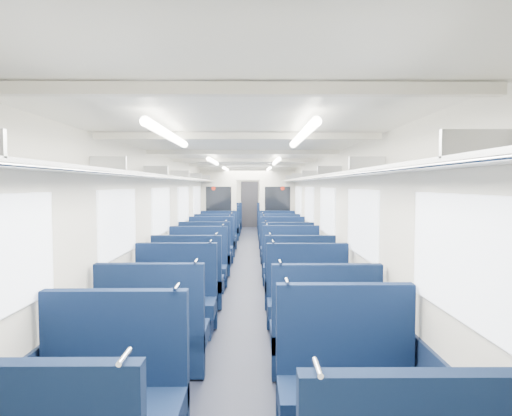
{
  "coord_description": "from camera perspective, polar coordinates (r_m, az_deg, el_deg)",
  "views": [
    {
      "loc": [
        0.14,
        -10.11,
        1.85
      ],
      "look_at": [
        0.23,
        1.52,
        1.23
      ],
      "focal_mm": 30.47,
      "sensor_mm": 36.0,
      "label": 1
    }
  ],
  "objects": [
    {
      "name": "wall_right",
      "position": [
        10.21,
        6.67,
        -0.77
      ],
      "size": [
        0.02,
        18.0,
        2.35
      ],
      "primitive_type": "cube",
      "color": "beige",
      "rests_on": "floor"
    },
    {
      "name": "seat_9",
      "position": [
        6.64,
        5.64,
        -10.01
      ],
      "size": [
        1.03,
        0.57,
        1.15
      ],
      "color": "#0C1B3B",
      "rests_on": "floor"
    },
    {
      "name": "luggage_rack_right",
      "position": [
        10.16,
        5.65,
        3.73
      ],
      "size": [
        0.36,
        17.4,
        0.18
      ],
      "color": "#B2B5BA",
      "rests_on": "wall_right"
    },
    {
      "name": "seat_3",
      "position": [
        3.47,
        12.01,
        -22.61
      ],
      "size": [
        1.03,
        0.57,
        1.15
      ],
      "color": "#0C1B3B",
      "rests_on": "floor"
    },
    {
      "name": "seat_17",
      "position": [
        11.23,
        3.11,
        -4.62
      ],
      "size": [
        1.03,
        0.57,
        1.15
      ],
      "color": "#0C1B3B",
      "rests_on": "floor"
    },
    {
      "name": "seat_16",
      "position": [
        11.23,
        -5.39,
        -4.63
      ],
      "size": [
        1.03,
        0.57,
        1.15
      ],
      "color": "#0C1B3B",
      "rests_on": "floor"
    },
    {
      "name": "seat_12",
      "position": [
        8.97,
        -6.67,
        -6.59
      ],
      "size": [
        1.03,
        0.57,
        1.15
      ],
      "color": "#0C1B3B",
      "rests_on": "floor"
    },
    {
      "name": "seat_10",
      "position": [
        7.77,
        -7.67,
        -8.1
      ],
      "size": [
        1.03,
        0.57,
        1.15
      ],
      "color": "#0C1B3B",
      "rests_on": "floor"
    },
    {
      "name": "seat_25",
      "position": [
        16.53,
        1.97,
        -2.15
      ],
      "size": [
        1.03,
        0.57,
        1.15
      ],
      "color": "#0C1B3B",
      "rests_on": "floor"
    },
    {
      "name": "seat_14",
      "position": [
        10.08,
        -5.97,
        -5.51
      ],
      "size": [
        1.03,
        0.57,
        1.15
      ],
      "color": "#0C1B3B",
      "rests_on": "floor"
    },
    {
      "name": "seat_15",
      "position": [
        10.0,
        3.55,
        -5.57
      ],
      "size": [
        1.03,
        0.57,
        1.15
      ],
      "color": "#0C1B3B",
      "rests_on": "floor"
    },
    {
      "name": "luggage_rack_left",
      "position": [
        10.2,
        -8.07,
        3.71
      ],
      "size": [
        0.36,
        17.4,
        0.18
      ],
      "color": "#B2B5BA",
      "rests_on": "wall_left"
    },
    {
      "name": "wall_left",
      "position": [
        10.25,
        -9.07,
        -0.77
      ],
      "size": [
        0.02,
        18.0,
        2.35
      ],
      "primitive_type": "cube",
      "color": "beige",
      "rests_on": "floor"
    },
    {
      "name": "seat_23",
      "position": [
        15.57,
        2.12,
        -2.47
      ],
      "size": [
        1.03,
        0.57,
        1.15
      ],
      "color": "#0C1B3B",
      "rests_on": "floor"
    },
    {
      "name": "seat_18",
      "position": [
        12.27,
        -4.97,
        -3.97
      ],
      "size": [
        1.03,
        0.57,
        1.15
      ],
      "color": "#0C1B3B",
      "rests_on": "floor"
    },
    {
      "name": "wall_far",
      "position": [
        19.12,
        -0.84,
        1.03
      ],
      "size": [
        2.8,
        0.02,
        2.35
      ],
      "primitive_type": "cube",
      "color": "beige",
      "rests_on": "floor"
    },
    {
      "name": "seat_21",
      "position": [
        14.31,
        2.35,
        -2.96
      ],
      "size": [
        1.03,
        0.57,
        1.15
      ],
      "color": "#0C1B3B",
      "rests_on": "floor"
    },
    {
      "name": "seat_6",
      "position": [
        5.63,
        -10.58,
        -12.43
      ],
      "size": [
        1.03,
        0.57,
        1.15
      ],
      "color": "#0C1B3B",
      "rests_on": "floor"
    },
    {
      "name": "seat_19",
      "position": [
        12.32,
        2.8,
        -3.94
      ],
      "size": [
        1.03,
        0.57,
        1.15
      ],
      "color": "#0C1B3B",
      "rests_on": "floor"
    },
    {
      "name": "seat_22",
      "position": [
        15.4,
        -4.04,
        -2.54
      ],
      "size": [
        1.03,
        0.57,
        1.15
      ],
      "color": "#0C1B3B",
      "rests_on": "floor"
    },
    {
      "name": "seat_4",
      "position": [
        4.55,
        -13.26,
        -16.26
      ],
      "size": [
        1.03,
        0.57,
        1.15
      ],
      "color": "#0C1B3B",
      "rests_on": "floor"
    },
    {
      "name": "end_door",
      "position": [
        19.07,
        -0.84,
        0.49
      ],
      "size": [
        0.75,
        0.06,
        2.0
      ],
      "primitive_type": "cube",
      "color": "black",
      "rests_on": "floor"
    },
    {
      "name": "seat_11",
      "position": [
        7.86,
        4.66,
        -7.95
      ],
      "size": [
        1.03,
        0.57,
        1.15
      ],
      "color": "#0C1B3B",
      "rests_on": "floor"
    },
    {
      "name": "seat_13",
      "position": [
        8.8,
        4.11,
        -6.76
      ],
      "size": [
        1.03,
        0.57,
        1.15
      ],
      "color": "#0C1B3B",
      "rests_on": "floor"
    },
    {
      "name": "seat_2",
      "position": [
        3.38,
        -18.64,
        -23.41
      ],
      "size": [
        1.03,
        0.57,
        1.15
      ],
      "color": "#0C1B3B",
      "rests_on": "floor"
    },
    {
      "name": "windows",
      "position": [
        9.66,
        -1.25,
        0.49
      ],
      "size": [
        2.78,
        15.6,
        0.75
      ],
      "color": "white",
      "rests_on": "wall_left"
    },
    {
      "name": "ceiling_fittings",
      "position": [
        9.86,
        -1.24,
        5.6
      ],
      "size": [
        2.7,
        16.06,
        0.11
      ],
      "color": "beige",
      "rests_on": "ceiling"
    },
    {
      "name": "dado_left",
      "position": [
        10.33,
        -8.95,
        -5.34
      ],
      "size": [
        0.03,
        17.9,
        0.7
      ],
      "primitive_type": "cube",
      "color": "black",
      "rests_on": "floor"
    },
    {
      "name": "seat_7",
      "position": [
        5.54,
        6.9,
        -12.66
      ],
      "size": [
        1.03,
        0.57,
        1.15
      ],
      "color": "#0C1B3B",
      "rests_on": "floor"
    },
    {
      "name": "bulkhead",
      "position": [
        12.94,
        -1.04,
        0.31
      ],
      "size": [
        2.8,
        0.1,
        2.35
      ],
      "color": "beige",
      "rests_on": "floor"
    },
    {
      "name": "seat_26",
      "position": [
        17.82,
        -3.54,
        -1.78
      ],
      "size": [
        1.03,
        0.57,
        1.15
      ],
      "color": "#0C1B3B",
      "rests_on": "floor"
    },
    {
      "name": "seat_5",
      "position": [
        4.45,
        8.87,
        -16.64
      ],
      "size": [
        1.03,
        0.57,
        1.15
      ],
      "color": "#0C1B3B",
      "rests_on": "floor"
    },
    {
      "name": "seat_8",
      "position": [
        6.69,
        -8.88,
        -9.92
      ],
      "size": [
        1.03,
        0.57,
        1.15
      ],
      "color": "#0C1B3B",
      "rests_on": "floor"
    },
    {
      "name": "seat_24",
      "position": [
        16.54,
        -3.78,
        -2.15
      ],
      "size": [
        1.03,
        0.57,
        1.15
      ],
      "color": "#0C1B3B",
      "rests_on": "floor"
    },
    {
      "name": "seat_27",
      "position": [
        17.72,
        1.81,
        -1.8
      ],
      "size": [
        1.03,
        0.57,
        1.15
      ],
      "color": "#0C1B3B",
      "rests_on": "floor"
    },
    {
      "name": "ceiling",
      "position": [
        10.12,
        -1.22,
        5.88
      ],
      "size": [
        2.8,
        18.0,
        0.01
      ],
      "primitive_type": "cube",
      "color": "silver",
      "rests_on": "wall_left"
    },
    {
      "name": "seat_20",
      "position": [
        14.46,
        -4.27,
        -2.91
      ],
      "size": [
        1.03,
        0.57,
        1.15
      ],
      "color": "#0C1B3B",
      "rests_on": "floor"
    },
    {
      "name": "floor",
      "position": [
        10.28,
        -1.21,
        -7.33
      ],
      "size": [
        2.8,
        18.0,
        0.01
      ],
      "primitive_type": "cube",
      "color": "black",
      "rests_on": "ground"
    },
    {
      "name": "dado_right",
      "position": [
        10.29,
        6.56,
        -5.35
      ],
      "size": [
        0.03,
        17.9,
        0.7
      ],
      "primitive_type": "cube",
      "color": "black",
      "rests_on": "floor"
    }
  ]
}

